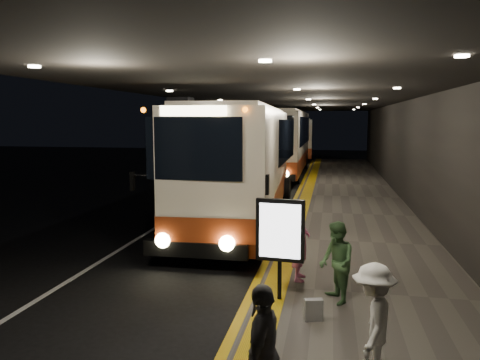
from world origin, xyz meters
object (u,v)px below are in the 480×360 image
(coach_main, at_px, (244,168))
(passenger_waiting_grey, at_px, (263,352))
(coach_third, at_px, (298,140))
(passenger_boarding, at_px, (300,240))
(coach_second, at_px, (283,145))
(info_sign, at_px, (280,232))
(passenger_waiting_white, at_px, (373,321))
(passenger_waiting_green, at_px, (337,262))
(stanchion_post, at_px, (284,237))
(bag_polka, at_px, (313,310))

(coach_main, xyz_separation_m, passenger_waiting_grey, (2.36, -11.39, -0.92))
(coach_third, height_order, passenger_boarding, coach_third)
(coach_second, relative_size, info_sign, 6.65)
(passenger_waiting_white, distance_m, info_sign, 2.97)
(passenger_waiting_grey, bearing_deg, coach_third, -169.67)
(info_sign, bearing_deg, passenger_waiting_white, -53.51)
(passenger_waiting_green, bearing_deg, passenger_waiting_grey, -34.81)
(coach_second, xyz_separation_m, coach_third, (-0.01, 14.23, -0.22))
(coach_second, xyz_separation_m, passenger_waiting_green, (3.25, -21.97, -1.04))
(coach_second, relative_size, stanchion_post, 12.42)
(passenger_waiting_green, height_order, info_sign, info_sign)
(stanchion_post, bearing_deg, coach_second, 95.91)
(passenger_boarding, xyz_separation_m, passenger_waiting_white, (1.21, -3.73, -0.09))
(coach_main, xyz_separation_m, coach_second, (-0.03, 14.28, 0.09))
(stanchion_post, bearing_deg, passenger_waiting_grey, -86.46)
(stanchion_post, bearing_deg, coach_main, 111.60)
(passenger_waiting_white, bearing_deg, coach_third, -165.62)
(coach_third, bearing_deg, passenger_waiting_green, -88.15)
(passenger_boarding, height_order, stanchion_post, passenger_boarding)
(passenger_waiting_green, height_order, stanchion_post, passenger_waiting_green)
(passenger_waiting_green, xyz_separation_m, info_sign, (-1.06, -0.08, 0.55))
(passenger_boarding, relative_size, stanchion_post, 1.67)
(coach_third, distance_m, passenger_waiting_white, 38.95)
(passenger_waiting_white, height_order, passenger_waiting_grey, passenger_waiting_grey)
(coach_second, distance_m, passenger_waiting_grey, 25.81)
(coach_main, height_order, bag_polka, coach_main)
(passenger_waiting_green, relative_size, info_sign, 0.79)
(passenger_waiting_green, bearing_deg, coach_main, -179.07)
(coach_main, height_order, stanchion_post, coach_main)
(coach_main, height_order, passenger_boarding, coach_main)
(bag_polka, bearing_deg, passenger_waiting_grey, -99.65)
(coach_second, bearing_deg, passenger_waiting_white, -81.85)
(passenger_boarding, bearing_deg, passenger_waiting_green, -147.91)
(coach_main, relative_size, passenger_waiting_white, 8.08)
(passenger_waiting_grey, bearing_deg, coach_main, -161.41)
(passenger_boarding, relative_size, passenger_waiting_green, 1.13)
(coach_main, xyz_separation_m, bag_polka, (2.84, -8.61, -1.54))
(bag_polka, height_order, info_sign, info_sign)
(passenger_waiting_white, bearing_deg, coach_second, -162.52)
(info_sign, xyz_separation_m, stanchion_post, (-0.19, 2.80, -0.80))
(passenger_boarding, xyz_separation_m, passenger_waiting_green, (0.76, -1.15, -0.10))
(coach_second, height_order, info_sign, coach_second)
(info_sign, bearing_deg, passenger_waiting_grey, -81.55)
(coach_main, distance_m, info_sign, 8.07)
(coach_third, relative_size, passenger_waiting_green, 7.56)
(coach_main, bearing_deg, stanchion_post, -71.53)
(passenger_boarding, relative_size, info_sign, 0.89)
(stanchion_post, bearing_deg, passenger_waiting_green, -65.26)
(passenger_boarding, distance_m, passenger_waiting_green, 1.38)
(coach_second, distance_m, stanchion_post, 19.39)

